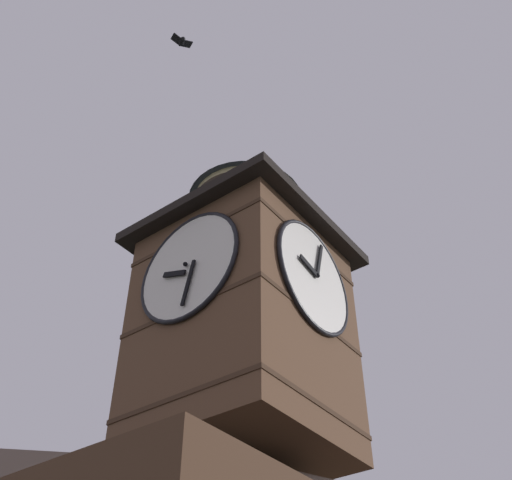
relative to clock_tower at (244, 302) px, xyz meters
name	(u,v)px	position (x,y,z in m)	size (l,w,h in m)	color
clock_tower	(244,302)	(0.00, 0.00, 0.00)	(4.40, 4.40, 8.38)	brown
flying_bird_high	(302,216)	(-5.34, -1.61, 7.40)	(0.71, 0.45, 0.15)	black
flying_bird_low	(182,41)	(3.18, 0.34, 6.21)	(0.58, 0.40, 0.16)	black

